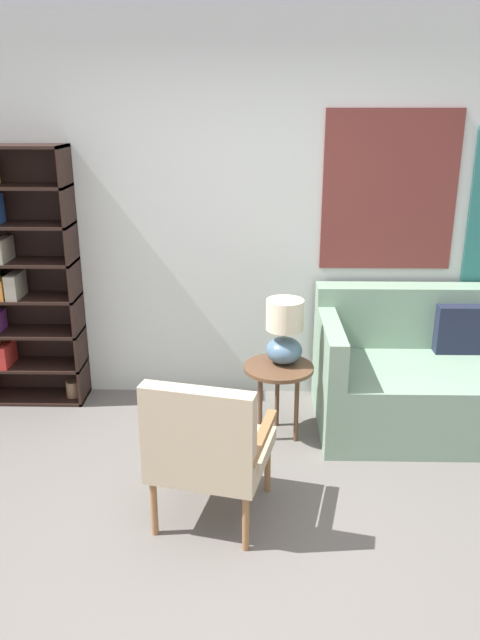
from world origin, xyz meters
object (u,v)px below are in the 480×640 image
at_px(armchair, 207,445).
at_px(side_table, 279,375).
at_px(table_lamp, 284,331).
at_px(couch, 464,379).

distance_m(armchair, side_table, 1.03).
height_order(armchair, table_lamp, table_lamp).
distance_m(armchair, couch, 2.05).
xyz_separation_m(armchair, couch, (1.68, 1.16, -0.15)).
xyz_separation_m(couch, table_lamp, (-1.25, -0.16, 0.39)).
relative_size(couch, side_table, 3.95).
relative_size(couch, table_lamp, 4.64).
distance_m(couch, table_lamp, 1.32).
xyz_separation_m(couch, side_table, (-1.28, -0.21, 0.11)).
bearing_deg(couch, armchair, -145.50).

